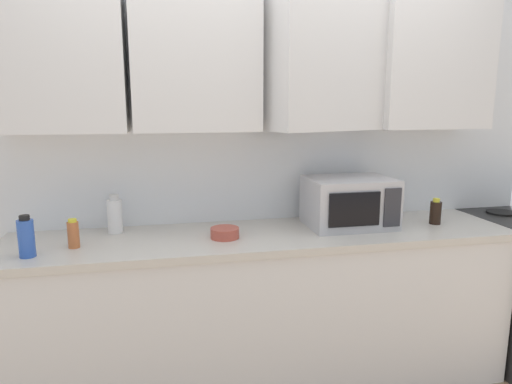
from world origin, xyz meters
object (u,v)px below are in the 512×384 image
at_px(bottle_spice_jar, 73,234).
at_px(bottle_blue_cleaner, 26,238).
at_px(microwave, 349,202).
at_px(bottle_soy_dark, 435,212).
at_px(bottle_white_jar, 115,215).
at_px(bowl_ceramic_small, 225,233).

height_order(bottle_spice_jar, bottle_blue_cleaner, bottle_blue_cleaner).
height_order(microwave, bottle_spice_jar, microwave).
height_order(microwave, bottle_soy_dark, microwave).
bearing_deg(bottle_white_jar, bowl_ceramic_small, -21.34).
bearing_deg(bottle_blue_cleaner, bottle_spice_jar, 28.41).
xyz_separation_m(bottle_white_jar, bottle_spice_jar, (-0.18, -0.23, -0.03)).
bearing_deg(bottle_soy_dark, bowl_ceramic_small, -178.80).
xyz_separation_m(bottle_spice_jar, bowl_ceramic_small, (0.75, 0.01, -0.04)).
xyz_separation_m(microwave, bottle_blue_cleaner, (-1.67, -0.20, -0.05)).
bearing_deg(bottle_spice_jar, bottle_blue_cleaner, -151.59).
bearing_deg(bowl_ceramic_small, bottle_blue_cleaner, -173.35).
bearing_deg(bowl_ceramic_small, bottle_white_jar, 158.66).
distance_m(bottle_spice_jar, bottle_blue_cleaner, 0.21).
distance_m(microwave, bottle_spice_jar, 1.49).
xyz_separation_m(microwave, bottle_soy_dark, (0.51, -0.07, -0.07)).
distance_m(bottle_soy_dark, bottle_blue_cleaner, 2.19).
bearing_deg(bottle_blue_cleaner, microwave, 6.89).
relative_size(bottle_white_jar, bottle_blue_cleaner, 1.08).
bearing_deg(bottle_soy_dark, microwave, 172.62).
relative_size(bottle_white_jar, bowl_ceramic_small, 1.41).
xyz_separation_m(microwave, bottle_white_jar, (-1.30, 0.13, -0.04)).
xyz_separation_m(bottle_blue_cleaner, bowl_ceramic_small, (0.93, 0.11, -0.06)).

